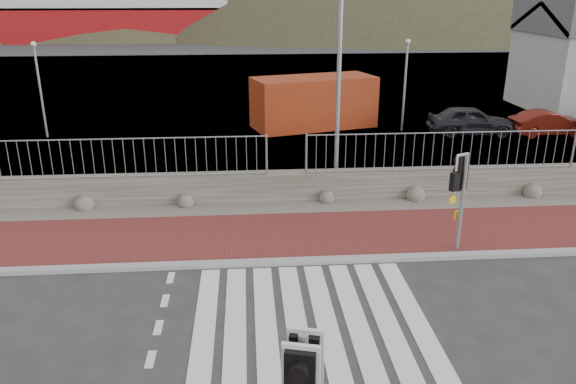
{
  "coord_description": "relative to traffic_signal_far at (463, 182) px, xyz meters",
  "views": [
    {
      "loc": [
        -1.18,
        -9.03,
        6.25
      ],
      "look_at": [
        -0.27,
        3.0,
        1.84
      ],
      "focal_mm": 35.0,
      "sensor_mm": 36.0,
      "label": 1
    }
  ],
  "objects": [
    {
      "name": "gravel_strip",
      "position": [
        -3.97,
        3.18,
        -1.82
      ],
      "size": [
        40.0,
        1.5,
        0.06
      ],
      "primitive_type": "cube",
      "color": "#59544C",
      "rests_on": "ground"
    },
    {
      "name": "car_a",
      "position": [
        4.87,
        11.61,
        -1.2
      ],
      "size": [
        3.9,
        1.88,
        1.29
      ],
      "primitive_type": "imported",
      "rotation": [
        0.0,
        0.0,
        1.47
      ],
      "color": "black",
      "rests_on": "ground"
    },
    {
      "name": "hills_backdrop",
      "position": [
        2.78,
        84.58,
        -24.9
      ],
      "size": [
        254.0,
        90.0,
        100.0
      ],
      "color": "#2B2F1C",
      "rests_on": "ground"
    },
    {
      "name": "stone_wall",
      "position": [
        -3.97,
        3.98,
        -1.4
      ],
      "size": [
        40.0,
        0.6,
        0.9
      ],
      "primitive_type": "cube",
      "color": "#4D493F",
      "rests_on": "ground"
    },
    {
      "name": "streetlight",
      "position": [
        -2.16,
        4.83,
        2.68
      ],
      "size": [
        1.65,
        0.72,
        8.05
      ],
      "rotation": [
        0.0,
        0.0,
        0.34
      ],
      "color": "gray",
      "rests_on": "ground"
    },
    {
      "name": "car_b",
      "position": [
        8.29,
        11.23,
        -1.3
      ],
      "size": [
        3.39,
        1.29,
        1.1
      ],
      "primitive_type": "imported",
      "rotation": [
        0.0,
        0.0,
        1.61
      ],
      "color": "#51120B",
      "rests_on": "ground"
    },
    {
      "name": "shipping_container",
      "position": [
        -1.96,
        13.66,
        -0.68
      ],
      "size": [
        6.05,
        3.83,
        2.34
      ],
      "primitive_type": "cube",
      "rotation": [
        0.0,
        0.0,
        0.28
      ],
      "color": "maroon",
      "rests_on": "ground"
    },
    {
      "name": "sidewalk_far",
      "position": [
        -3.97,
        1.18,
        -1.81
      ],
      "size": [
        40.0,
        3.0,
        0.08
      ],
      "primitive_type": "cube",
      "color": "maroon",
      "rests_on": "ground"
    },
    {
      "name": "ground",
      "position": [
        -3.97,
        -3.32,
        -1.85
      ],
      "size": [
        220.0,
        220.0,
        0.0
      ],
      "primitive_type": "plane",
      "color": "#28282B",
      "rests_on": "ground"
    },
    {
      "name": "railing",
      "position": [
        -3.97,
        3.83,
        -0.03
      ],
      "size": [
        18.07,
        0.07,
        1.22
      ],
      "color": "gray",
      "rests_on": "stone_wall"
    },
    {
      "name": "water",
      "position": [
        -3.97,
        59.58,
        -1.85
      ],
      "size": [
        220.0,
        50.0,
        0.05
      ],
      "primitive_type": "cube",
      "color": "#3F4C54",
      "rests_on": "ground"
    },
    {
      "name": "kerb_far",
      "position": [
        -3.97,
        -0.32,
        -1.8
      ],
      "size": [
        40.0,
        0.25,
        0.12
      ],
      "primitive_type": "cube",
      "color": "gray",
      "rests_on": "ground"
    },
    {
      "name": "zebra_crossing",
      "position": [
        -3.97,
        -3.32,
        -1.84
      ],
      "size": [
        4.62,
        5.6,
        0.01
      ],
      "color": "silver",
      "rests_on": "ground"
    },
    {
      "name": "quay",
      "position": [
        -3.97,
        24.58,
        -1.85
      ],
      "size": [
        120.0,
        40.0,
        0.5
      ],
      "primitive_type": "cube",
      "color": "#4C4C4F",
      "rests_on": "ground"
    },
    {
      "name": "traffic_signal_far",
      "position": [
        0.0,
        0.0,
        0.0
      ],
      "size": [
        0.62,
        0.42,
        2.55
      ],
      "rotation": [
        0.0,
        0.0,
        3.57
      ],
      "color": "gray",
      "rests_on": "ground"
    }
  ]
}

